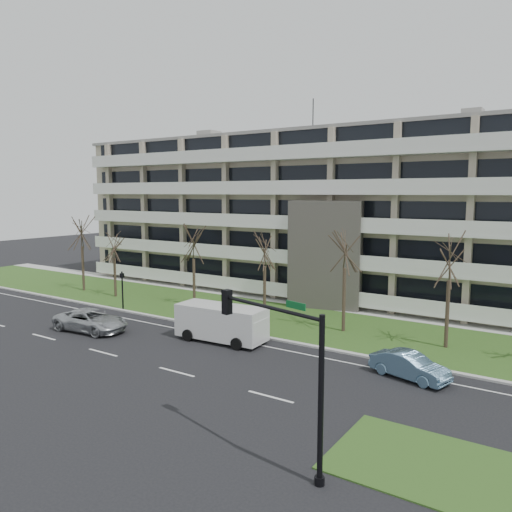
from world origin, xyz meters
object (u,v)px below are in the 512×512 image
Objects in this scene: white_van at (222,320)px; pedestrian_signal at (122,286)px; silver_pickup at (91,320)px; traffic_signal at (284,359)px; blue_sedan at (409,366)px.

pedestrian_signal is (-12.12, 2.37, 0.66)m from white_van.
pedestrian_signal is (-2.97, 5.54, 1.30)m from silver_pickup.
traffic_signal is 26.52m from pedestrian_signal.
traffic_signal is (10.88, -10.71, 2.50)m from white_van.
traffic_signal reaches higher than silver_pickup.
traffic_signal is at bearing -171.53° from blue_sedan.
silver_pickup is at bearing 173.76° from traffic_signal.
white_van reaches higher than blue_sedan.
pedestrian_signal is at bearing 22.58° from silver_pickup.
silver_pickup is 9.70m from white_van.
silver_pickup is at bearing 114.06° from blue_sedan.
blue_sedan is at bearing -86.88° from silver_pickup.
blue_sedan is 24.44m from pedestrian_signal.
silver_pickup is 21.58m from blue_sedan.
silver_pickup is at bearing -60.69° from pedestrian_signal.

